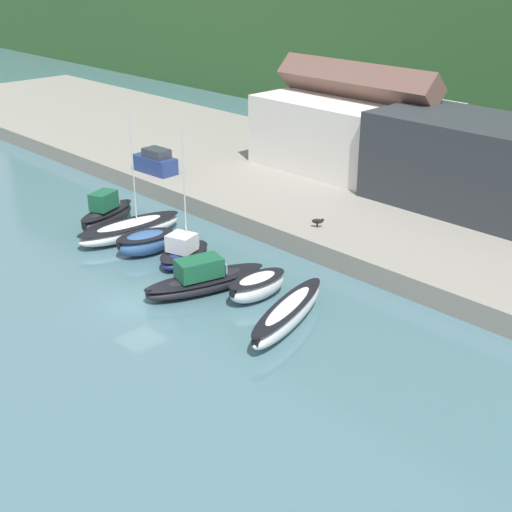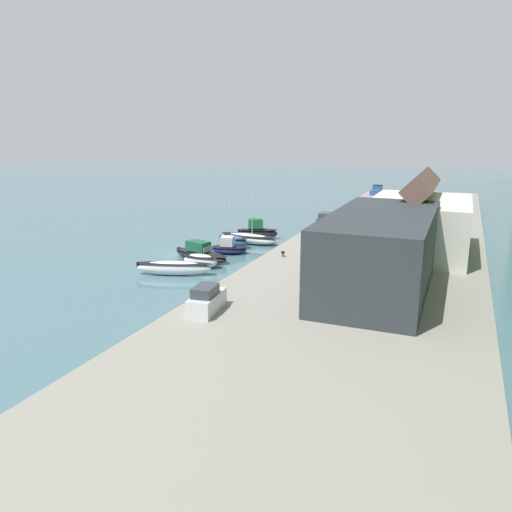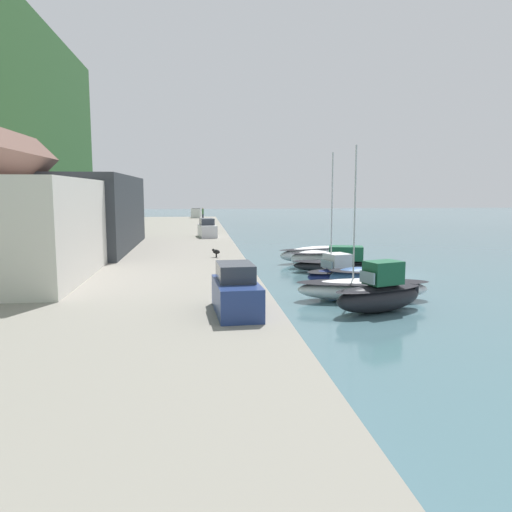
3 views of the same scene
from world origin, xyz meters
TOP-DOWN VIEW (x-y plane):
  - ground_plane at (0.00, 0.00)m, footprint 320.00×320.00m
  - quay_promenade at (0.00, 23.71)m, footprint 136.92×23.22m
  - harbor_clubhouse at (-6.25, 27.93)m, footprint 16.03×10.76m
  - yacht_club_building at (9.09, 26.01)m, footprint 19.94×8.35m
  - moored_boat_0 at (-12.02, 5.71)m, footprint 3.71×6.05m
  - moored_boat_1 at (-8.90, 5.63)m, footprint 3.08×8.52m
  - moored_boat_2 at (-5.83, 4.81)m, footprint 2.97×4.53m
  - moored_boat_3 at (-2.67, 5.67)m, footprint 3.56×5.00m
  - moored_boat_4 at (1.52, 3.92)m, footprint 4.19×8.37m
  - moored_boat_5 at (4.54, 5.57)m, footprint 1.94×4.27m
  - moored_boat_6 at (8.25, 4.37)m, footprint 4.13×8.39m
  - parked_car_0 at (20.22, 14.76)m, footprint 4.38×2.28m
  - parked_car_1 at (-17.17, 14.19)m, footprint 4.29×2.03m
  - pickup_truck_1 at (64.56, 16.03)m, footprint 4.96×2.61m
  - person_on_quay at (60.65, 14.86)m, footprint 0.40×0.40m
  - dog_on_quay at (1.62, 14.40)m, footprint 0.81×0.74m

SIDE VIEW (x-z plane):
  - ground_plane at x=0.00m, z-range 0.00..0.00m
  - quay_promenade at x=0.00m, z-range 0.00..1.46m
  - moored_boat_1 at x=-8.90m, z-range -4.05..5.52m
  - moored_boat_3 at x=-2.67m, z-range -3.99..5.58m
  - moored_boat_4 at x=1.52m, z-range -0.32..1.93m
  - moored_boat_6 at x=8.25m, z-range 0.04..1.58m
  - moored_boat_5 at x=4.54m, z-range 0.04..1.63m
  - moored_boat_2 at x=-5.83m, z-range 0.04..1.66m
  - moored_boat_0 at x=-12.02m, z-range -0.37..2.51m
  - dog_on_quay at x=1.62m, z-range 1.58..2.26m
  - pickup_truck_1 at x=64.56m, z-range 1.33..3.23m
  - parked_car_0 at x=20.22m, z-range 1.30..3.46m
  - parked_car_1 at x=-17.17m, z-range 1.30..3.46m
  - person_on_quay at x=60.65m, z-range 1.49..3.63m
  - yacht_club_building at x=9.09m, z-range 1.46..8.19m
  - harbor_clubhouse at x=-6.25m, z-range 0.21..9.49m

